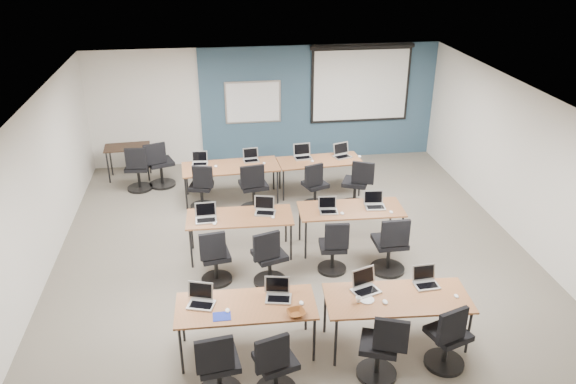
{
  "coord_description": "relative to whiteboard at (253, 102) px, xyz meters",
  "views": [
    {
      "loc": [
        -1.25,
        -8.0,
        5.09
      ],
      "look_at": [
        -0.06,
        0.4,
        1.06
      ],
      "focal_mm": 35.0,
      "sensor_mm": 36.0,
      "label": 1
    }
  ],
  "objects": [
    {
      "name": "floor",
      "position": [
        0.3,
        -4.43,
        -1.45
      ],
      "size": [
        8.0,
        9.0,
        0.02
      ],
      "primitive_type": "cube",
      "color": "#6B6354",
      "rests_on": "ground"
    },
    {
      "name": "ceiling",
      "position": [
        0.3,
        -4.43,
        1.25
      ],
      "size": [
        8.0,
        9.0,
        0.02
      ],
      "primitive_type": "cube",
      "color": "white",
      "rests_on": "ground"
    },
    {
      "name": "wall_back",
      "position": [
        0.3,
        0.07,
        -0.1
      ],
      "size": [
        8.0,
        0.04,
        2.7
      ],
      "primitive_type": "cube",
      "color": "beige",
      "rests_on": "ground"
    },
    {
      "name": "wall_left",
      "position": [
        -3.7,
        -4.43,
        -0.1
      ],
      "size": [
        0.04,
        9.0,
        2.7
      ],
      "primitive_type": "cube",
      "color": "beige",
      "rests_on": "ground"
    },
    {
      "name": "wall_right",
      "position": [
        4.3,
        -4.43,
        -0.1
      ],
      "size": [
        0.04,
        9.0,
        2.7
      ],
      "primitive_type": "cube",
      "color": "beige",
      "rests_on": "ground"
    },
    {
      "name": "blue_accent_panel",
      "position": [
        1.55,
        0.04,
        -0.1
      ],
      "size": [
        5.5,
        0.04,
        2.7
      ],
      "primitive_type": "cube",
      "color": "#3D5977",
      "rests_on": "wall_back"
    },
    {
      "name": "whiteboard",
      "position": [
        0.0,
        0.0,
        0.0
      ],
      "size": [
        1.28,
        0.03,
        0.98
      ],
      "color": "#B8B8B8",
      "rests_on": "wall_back"
    },
    {
      "name": "projector_screen",
      "position": [
        2.5,
        -0.02,
        0.44
      ],
      "size": [
        2.4,
        0.1,
        1.82
      ],
      "color": "black",
      "rests_on": "wall_back"
    },
    {
      "name": "training_table_front_left",
      "position": [
        -0.67,
        -6.59,
        -0.77
      ],
      "size": [
        1.79,
        0.74,
        0.73
      ],
      "rotation": [
        0.0,
        0.0,
        -0.03
      ],
      "color": "olive",
      "rests_on": "floor"
    },
    {
      "name": "training_table_front_right",
      "position": [
        1.3,
        -6.7,
        -0.76
      ],
      "size": [
        1.88,
        0.78,
        0.73
      ],
      "rotation": [
        0.0,
        0.0,
        -0.07
      ],
      "color": "#9E6B36",
      "rests_on": "floor"
    },
    {
      "name": "training_table_mid_left",
      "position": [
        -0.59,
        -4.15,
        -0.77
      ],
      "size": [
        1.76,
        0.73,
        0.73
      ],
      "rotation": [
        0.0,
        0.0,
        -0.03
      ],
      "color": "brown",
      "rests_on": "floor"
    },
    {
      "name": "training_table_mid_right",
      "position": [
        1.31,
        -4.14,
        -0.77
      ],
      "size": [
        1.78,
        0.74,
        0.73
      ],
      "rotation": [
        0.0,
        0.0,
        -0.04
      ],
      "color": "brown",
      "rests_on": "floor"
    },
    {
      "name": "training_table_back_left",
      "position": [
        -0.64,
        -1.97,
        -0.76
      ],
      "size": [
        1.93,
        0.8,
        0.73
      ],
      "rotation": [
        0.0,
        0.0,
        0.05
      ],
      "color": "brown",
      "rests_on": "floor"
    },
    {
      "name": "training_table_back_right",
      "position": [
        1.19,
        -1.91,
        -0.77
      ],
      "size": [
        1.7,
        0.71,
        0.73
      ],
      "rotation": [
        0.0,
        0.0,
        0.06
      ],
      "color": "#9F7840",
      "rests_on": "floor"
    },
    {
      "name": "laptop_0",
      "position": [
        -1.23,
        -6.46,
        -0.66
      ],
      "size": [
        0.33,
        0.28,
        0.25
      ],
      "rotation": [
        0.0,
        0.0,
        -0.31
      ],
      "color": "#B2B2B7",
      "rests_on": "training_table_front_left"
    },
    {
      "name": "mouse_0",
      "position": [
        -0.9,
        -6.68,
        -0.71
      ],
      "size": [
        0.07,
        0.1,
        0.03
      ],
      "primitive_type": "ellipsoid",
      "rotation": [
        0.0,
        0.0,
        0.19
      ],
      "color": "white",
      "rests_on": "training_table_front_left"
    },
    {
      "name": "task_chair_0",
      "position": [
        -1.06,
        -7.36,
        -1.03
      ],
      "size": [
        0.54,
        0.54,
        1.01
      ],
      "rotation": [
        0.0,
        0.0,
        0.13
      ],
      "color": "black",
      "rests_on": "floor"
    },
    {
      "name": "laptop_1",
      "position": [
        -0.24,
        -6.47,
        -0.66
      ],
      "size": [
        0.33,
        0.28,
        0.25
      ],
      "rotation": [
        0.0,
        0.0,
        -0.2
      ],
      "color": "#B2B2B9",
      "rests_on": "training_table_front_left"
    },
    {
      "name": "mouse_1",
      "position": [
        0.04,
        -6.66,
        -0.71
      ],
      "size": [
        0.08,
        0.11,
        0.03
      ],
      "primitive_type": "ellipsoid",
      "rotation": [
        0.0,
        0.0,
        0.3
      ],
      "color": "white",
      "rests_on": "training_table_front_left"
    },
    {
      "name": "task_chair_1",
      "position": [
        -0.4,
        -7.42,
        -1.04
      ],
      "size": [
        0.51,
        0.5,
        0.98
      ],
      "rotation": [
        0.0,
        0.0,
        0.3
      ],
      "color": "black",
      "rests_on": "floor"
    },
    {
      "name": "laptop_2",
      "position": [
        0.92,
        -6.47,
        -0.65
      ],
      "size": [
        0.35,
        0.3,
        0.26
      ],
      "rotation": [
        0.0,
        0.0,
        0.34
      ],
      "color": "#A6A7AC",
      "rests_on": "training_table_front_right"
    },
    {
      "name": "mouse_2",
      "position": [
        1.1,
        -6.79,
        -0.71
      ],
      "size": [
        0.09,
        0.12,
        0.04
      ],
      "primitive_type": "ellipsoid",
      "rotation": [
        0.0,
        0.0,
        0.23
      ],
      "color": "white",
      "rests_on": "training_table_front_right"
    },
    {
      "name": "task_chair_2",
      "position": [
        0.91,
        -7.31,
        -1.04
      ],
      "size": [
        0.53,
        0.51,
        0.99
      ],
      "rotation": [
        0.0,
        0.0,
        -0.36
      ],
      "color": "black",
      "rests_on": "floor"
    },
    {
      "name": "laptop_3",
      "position": [
        1.76,
        -6.46,
        -0.66
      ],
      "size": [
        0.32,
        0.27,
        0.24
      ],
      "rotation": [
        0.0,
        0.0,
        0.06
      ],
      "color": "silver",
      "rests_on": "training_table_front_right"
    },
    {
      "name": "mouse_3",
      "position": [
        2.06,
        -6.79,
        -0.71
      ],
      "size": [
        0.06,
        0.09,
        0.03
      ],
      "primitive_type": "ellipsoid",
      "rotation": [
        0.0,
        0.0,
        -0.08
      ],
      "color": "white",
      "rests_on": "training_table_front_right"
    },
    {
      "name": "task_chair_3",
      "position": [
        1.79,
        -7.25,
        -1.04
      ],
      "size": [
        0.53,
        0.51,
        0.99
      ],
      "rotation": [
        0.0,
        0.0,
        0.33
      ],
      "color": "black",
      "rests_on": "floor"
    },
    {
      "name": "laptop_4",
      "position": [
        -1.15,
        -4.19,
        -0.66
      ],
      "size": [
        0.34,
        0.29,
        0.26
      ],
      "rotation": [
        0.0,
        0.0,
        0.03
      ],
      "color": "#ADADB4",
      "rests_on": "training_table_mid_left"
    },
    {
      "name": "mouse_4",
      "position": [
        -1.01,
        -4.38,
        -0.71
      ],
      "size": [
        0.07,
        0.11,
        0.04
      ],
      "primitive_type": "ellipsoid",
      "rotation": [
        0.0,
        0.0,
        -0.09
      ],
      "color": "white",
      "rests_on": "training_table_mid_left"
    },
    {
      "name": "task_chair_4",
      "position": [
        -1.04,
        -4.96,
        -1.05
      ],
      "size": [
        0.49,
        0.49,
        0.97
      ],
      "rotation": [
        0.0,
        0.0,
        0.15
      ],
      "color": "black",
      "rests_on": "floor"
    },
    {
      "name": "laptop_5",
      "position": [
        -0.16,
        -4.06,
        -0.66
      ],
      "size": [
        0.34,
        0.29,
        0.26
      ],
      "rotation": [
        0.0,
        0.0,
        -0.24
      ],
      "color": "silver",
      "rests_on": "training_table_mid_left"
    },
    {
      "name": "mouse_5",
      "position": [
        -0.05,
        -4.29,
        -0.71
      ],
      "size": [
        0.06,
        0.09,
        0.03
      ],
      "primitive_type": "ellipsoid",
      "rotation": [
        0.0,
        0.0,
        -0.06
      ],
      "color": "white",
      "rests_on": "training_table_mid_left"
    },
    {
      "name": "task_chair_5",
      "position": [
        -0.21,
        -5.11,
        -1.04
      ],
      "size": [
        0.53,
        0.52,
        1.0
      ],
      "rotation": [
        0.0,
        0.0,
        0.31
      ],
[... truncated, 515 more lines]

